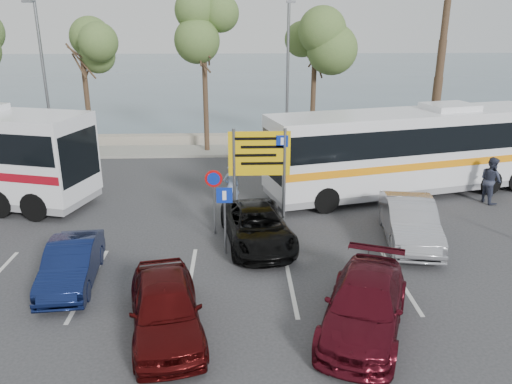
{
  "coord_description": "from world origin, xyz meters",
  "views": [
    {
      "loc": [
        0.22,
        -13.9,
        7.15
      ],
      "look_at": [
        0.87,
        3.0,
        1.33
      ],
      "focal_mm": 35.0,
      "sensor_mm": 36.0,
      "label": 1
    }
  ],
  "objects_px": {
    "direction_sign": "(259,161)",
    "coach_bus_right": "(408,154)",
    "street_lamp_left": "(43,72)",
    "pedestrian_near": "(231,186)",
    "pedestrian_far": "(491,180)",
    "street_lamp_right": "(288,71)",
    "car_maroon": "(365,305)",
    "suv_black": "(257,227)",
    "car_silver_b": "(410,221)",
    "car_red": "(165,307)",
    "car_blue": "(72,264)"
  },
  "relations": [
    {
      "from": "direction_sign",
      "to": "coach_bus_right",
      "type": "relative_size",
      "value": 0.29
    },
    {
      "from": "street_lamp_left",
      "to": "coach_bus_right",
      "type": "distance_m",
      "value": 19.07
    },
    {
      "from": "pedestrian_near",
      "to": "pedestrian_far",
      "type": "distance_m",
      "value": 10.64
    },
    {
      "from": "street_lamp_right",
      "to": "pedestrian_far",
      "type": "height_order",
      "value": "street_lamp_right"
    },
    {
      "from": "car_maroon",
      "to": "street_lamp_right",
      "type": "bearing_deg",
      "value": 112.47
    },
    {
      "from": "street_lamp_left",
      "to": "suv_black",
      "type": "xyz_separation_m",
      "value": [
        10.86,
        -12.02,
        -3.98
      ]
    },
    {
      "from": "street_lamp_right",
      "to": "pedestrian_near",
      "type": "relative_size",
      "value": 4.42
    },
    {
      "from": "coach_bus_right",
      "to": "car_maroon",
      "type": "height_order",
      "value": "coach_bus_right"
    },
    {
      "from": "street_lamp_right",
      "to": "direction_sign",
      "type": "relative_size",
      "value": 2.23
    },
    {
      "from": "car_silver_b",
      "to": "pedestrian_near",
      "type": "bearing_deg",
      "value": 158.89
    },
    {
      "from": "suv_black",
      "to": "pedestrian_far",
      "type": "relative_size",
      "value": 2.31
    },
    {
      "from": "street_lamp_left",
      "to": "car_silver_b",
      "type": "xyz_separation_m",
      "value": [
        16.02,
        -12.02,
        -3.86
      ]
    },
    {
      "from": "car_maroon",
      "to": "coach_bus_right",
      "type": "bearing_deg",
      "value": 88.62
    },
    {
      "from": "street_lamp_left",
      "to": "car_red",
      "type": "distance_m",
      "value": 19.4
    },
    {
      "from": "car_maroon",
      "to": "pedestrian_near",
      "type": "height_order",
      "value": "pedestrian_near"
    },
    {
      "from": "street_lamp_left",
      "to": "street_lamp_right",
      "type": "bearing_deg",
      "value": 0.0
    },
    {
      "from": "car_red",
      "to": "street_lamp_left",
      "type": "bearing_deg",
      "value": 105.21
    },
    {
      "from": "car_red",
      "to": "car_maroon",
      "type": "bearing_deg",
      "value": -11.22
    },
    {
      "from": "direction_sign",
      "to": "car_silver_b",
      "type": "height_order",
      "value": "direction_sign"
    },
    {
      "from": "direction_sign",
      "to": "car_blue",
      "type": "xyz_separation_m",
      "value": [
        -5.54,
        -4.18,
        -1.82
      ]
    },
    {
      "from": "street_lamp_right",
      "to": "car_maroon",
      "type": "height_order",
      "value": "street_lamp_right"
    },
    {
      "from": "direction_sign",
      "to": "car_silver_b",
      "type": "bearing_deg",
      "value": -18.7
    },
    {
      "from": "car_red",
      "to": "pedestrian_far",
      "type": "xyz_separation_m",
      "value": [
        12.15,
        8.7,
        0.27
      ]
    },
    {
      "from": "suv_black",
      "to": "car_silver_b",
      "type": "bearing_deg",
      "value": -8.1
    },
    {
      "from": "car_blue",
      "to": "pedestrian_near",
      "type": "xyz_separation_m",
      "value": [
        4.51,
        5.98,
        0.29
      ]
    },
    {
      "from": "street_lamp_left",
      "to": "car_red",
      "type": "relative_size",
      "value": 1.96
    },
    {
      "from": "car_red",
      "to": "suv_black",
      "type": "height_order",
      "value": "car_red"
    },
    {
      "from": "pedestrian_far",
      "to": "pedestrian_near",
      "type": "bearing_deg",
      "value": 75.69
    },
    {
      "from": "pedestrian_far",
      "to": "car_red",
      "type": "bearing_deg",
      "value": 110.23
    },
    {
      "from": "street_lamp_left",
      "to": "car_blue",
      "type": "height_order",
      "value": "street_lamp_left"
    },
    {
      "from": "coach_bus_right",
      "to": "suv_black",
      "type": "distance_m",
      "value": 8.39
    },
    {
      "from": "car_red",
      "to": "pedestrian_near",
      "type": "height_order",
      "value": "pedestrian_near"
    },
    {
      "from": "car_maroon",
      "to": "pedestrian_near",
      "type": "xyz_separation_m",
      "value": [
        -3.29,
        8.5,
        0.26
      ]
    },
    {
      "from": "car_maroon",
      "to": "suv_black",
      "type": "distance_m",
      "value": 5.55
    },
    {
      "from": "car_silver_b",
      "to": "pedestrian_near",
      "type": "distance_m",
      "value": 6.99
    },
    {
      "from": "direction_sign",
      "to": "car_blue",
      "type": "relative_size",
      "value": 0.97
    },
    {
      "from": "pedestrian_near",
      "to": "car_maroon",
      "type": "bearing_deg",
      "value": 92.39
    },
    {
      "from": "street_lamp_right",
      "to": "car_blue",
      "type": "height_order",
      "value": "street_lamp_right"
    },
    {
      "from": "car_blue",
      "to": "suv_black",
      "type": "bearing_deg",
      "value": 19.16
    },
    {
      "from": "street_lamp_left",
      "to": "pedestrian_far",
      "type": "xyz_separation_m",
      "value": [
        20.61,
        -8.32,
        -3.63
      ]
    },
    {
      "from": "street_lamp_right",
      "to": "coach_bus_right",
      "type": "height_order",
      "value": "street_lamp_right"
    },
    {
      "from": "coach_bus_right",
      "to": "car_blue",
      "type": "distance_m",
      "value": 14.22
    },
    {
      "from": "direction_sign",
      "to": "suv_black",
      "type": "relative_size",
      "value": 0.81
    },
    {
      "from": "direction_sign",
      "to": "coach_bus_right",
      "type": "distance_m",
      "value": 7.32
    },
    {
      "from": "car_blue",
      "to": "car_maroon",
      "type": "height_order",
      "value": "car_maroon"
    },
    {
      "from": "car_silver_b",
      "to": "pedestrian_far",
      "type": "bearing_deg",
      "value": 47.83
    },
    {
      "from": "car_blue",
      "to": "pedestrian_far",
      "type": "bearing_deg",
      "value": 16.68
    },
    {
      "from": "suv_black",
      "to": "pedestrian_near",
      "type": "bearing_deg",
      "value": 96.16
    },
    {
      "from": "direction_sign",
      "to": "car_blue",
      "type": "height_order",
      "value": "direction_sign"
    },
    {
      "from": "car_blue",
      "to": "coach_bus_right",
      "type": "bearing_deg",
      "value": 26.34
    }
  ]
}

